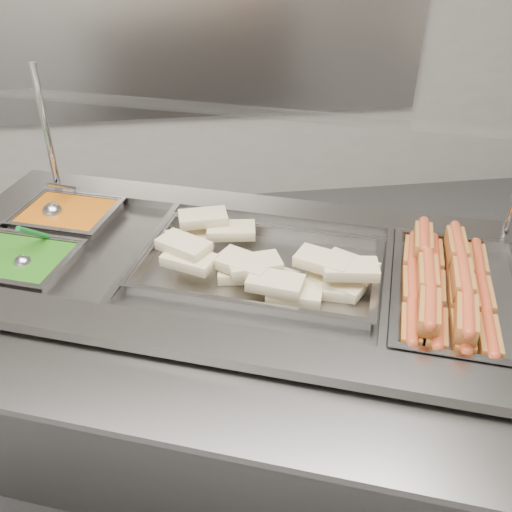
{
  "coord_description": "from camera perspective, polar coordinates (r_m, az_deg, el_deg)",
  "views": [
    {
      "loc": [
        0.01,
        -1.03,
        1.85
      ],
      "look_at": [
        0.19,
        0.35,
        0.92
      ],
      "focal_mm": 40.0,
      "sensor_mm": 36.0,
      "label": 1
    }
  ],
  "objects": [
    {
      "name": "steam_counter",
      "position": [
        1.98,
        -1.44,
        -11.3
      ],
      "size": [
        2.06,
        1.45,
        0.9
      ],
      "color": "gray",
      "rests_on": "ground"
    },
    {
      "name": "tortilla_wraps",
      "position": [
        1.65,
        1.21,
        -0.74
      ],
      "size": [
        0.63,
        0.46,
        0.1
      ],
      "color": "beige",
      "rests_on": "pan_wraps"
    },
    {
      "name": "ladle",
      "position": [
        2.05,
        -19.61,
        4.28
      ],
      "size": [
        0.1,
        0.19,
        0.15
      ],
      "color": "silver",
      "rests_on": "pan_beans"
    },
    {
      "name": "hotdogs_in_buns",
      "position": [
        1.66,
        18.45,
        -2.86
      ],
      "size": [
        0.4,
        0.56,
        0.12
      ],
      "color": "#9D5021",
      "rests_on": "pan_hotdogs"
    },
    {
      "name": "pan_beans",
      "position": [
        2.06,
        -18.21,
        3.23
      ],
      "size": [
        0.37,
        0.33,
        0.1
      ],
      "color": "gray",
      "rests_on": "steam_counter"
    },
    {
      "name": "pan_hotdogs",
      "position": [
        1.69,
        19.38,
        -4.32
      ],
      "size": [
        0.52,
        0.64,
        0.1
      ],
      "color": "gray",
      "rests_on": "steam_counter"
    },
    {
      "name": "pan_peas",
      "position": [
        1.86,
        -22.46,
        -1.25
      ],
      "size": [
        0.37,
        0.33,
        0.1
      ],
      "color": "gray",
      "rests_on": "steam_counter"
    },
    {
      "name": "back_panel",
      "position": [
        3.54,
        -8.26,
        22.84
      ],
      "size": [
        3.0,
        0.04,
        1.2
      ],
      "primitive_type": "cube",
      "color": "gray",
      "rests_on": "ground"
    },
    {
      "name": "pan_wraps",
      "position": [
        1.69,
        0.33,
        -1.43
      ],
      "size": [
        0.78,
        0.62,
        0.07
      ],
      "color": "gray",
      "rests_on": "steam_counter"
    },
    {
      "name": "tray_rail",
      "position": [
        1.35,
        -7.34,
        -14.05
      ],
      "size": [
        1.77,
        0.97,
        0.05
      ],
      "color": "gray",
      "rests_on": "steam_counter"
    },
    {
      "name": "serving_spoon",
      "position": [
        1.82,
        -22.09,
        -0.18
      ],
      "size": [
        0.09,
        0.17,
        0.15
      ],
      "color": "silver",
      "rests_on": "pan_peas"
    },
    {
      "name": "sneeze_guard",
      "position": [
        1.71,
        0.08,
        13.81
      ],
      "size": [
        1.65,
        0.87,
        0.44
      ],
      "color": "silver",
      "rests_on": "steam_counter"
    }
  ]
}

